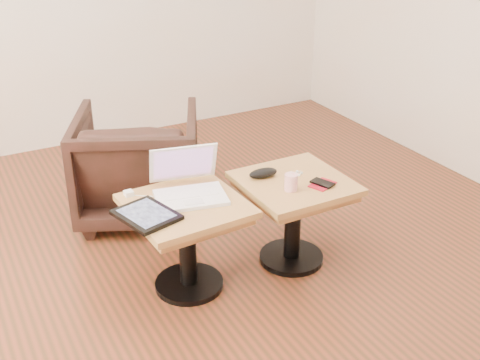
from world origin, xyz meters
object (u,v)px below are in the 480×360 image
striped_cup (291,182)px  armchair (138,165)px  side_table_right (294,201)px  side_table_left (187,225)px  laptop (188,186)px

striped_cup → armchair: bearing=115.6°
side_table_right → armchair: (-0.52, 0.85, -0.03)m
side_table_left → armchair: (0.05, 0.81, -0.03)m
laptop → armchair: bearing=101.6°
side_table_right → laptop: laptop is taller
side_table_left → armchair: 0.81m
side_table_right → laptop: size_ratio=1.36×
striped_cup → laptop: bearing=157.1°
side_table_left → laptop: size_ratio=1.42×
side_table_left → armchair: armchair is taller
laptop → striped_cup: bearing=-11.0°
striped_cup → side_table_right: bearing=46.8°
striped_cup → side_table_left: bearing=166.5°
side_table_right → armchair: bearing=121.1°
striped_cup → armchair: armchair is taller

